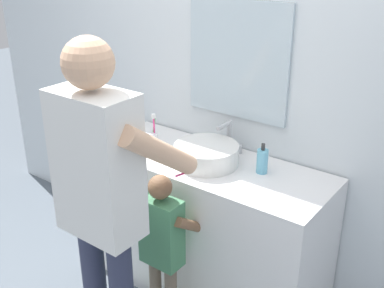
{
  "coord_description": "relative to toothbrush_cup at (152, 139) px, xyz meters",
  "views": [
    {
      "loc": [
        1.36,
        -1.66,
        2.01
      ],
      "look_at": [
        0.0,
        0.15,
        1.02
      ],
      "focal_mm": 44.97,
      "sensor_mm": 36.0,
      "label": 1
    }
  ],
  "objects": [
    {
      "name": "child_toddler",
      "position": [
        0.38,
        -0.37,
        -0.35
      ],
      "size": [
        0.29,
        0.29,
        0.94
      ],
      "color": "#6B5B4C",
      "rests_on": "ground"
    },
    {
      "name": "adult_parent",
      "position": [
        0.3,
        -0.67,
        0.08
      ],
      "size": [
        0.51,
        0.54,
        1.65
      ],
      "color": "#2D334C",
      "rests_on": "ground"
    },
    {
      "name": "faucet",
      "position": [
        0.38,
        0.23,
        0.03
      ],
      "size": [
        0.18,
        0.14,
        0.18
      ],
      "color": "#B7BABF",
      "rests_on": "vanity_cabinet"
    },
    {
      "name": "toothbrush_cup",
      "position": [
        0.0,
        0.0,
        0.0
      ],
      "size": [
        0.07,
        0.07,
        0.21
      ],
      "color": "silver",
      "rests_on": "vanity_cabinet"
    },
    {
      "name": "soap_bottle",
      "position": [
        0.67,
        0.1,
        0.01
      ],
      "size": [
        0.06,
        0.06,
        0.17
      ],
      "color": "#66B2D1",
      "rests_on": "vanity_cabinet"
    },
    {
      "name": "vanity_cabinet",
      "position": [
        0.38,
        0.03,
        -0.48
      ],
      "size": [
        1.39,
        0.54,
        0.85
      ],
      "primitive_type": "cube",
      "color": "white",
      "rests_on": "ground"
    },
    {
      "name": "sink_basin",
      "position": [
        0.38,
        0.01,
        0.0
      ],
      "size": [
        0.35,
        0.35,
        0.11
      ],
      "color": "silver",
      "rests_on": "vanity_cabinet"
    },
    {
      "name": "back_wall",
      "position": [
        0.38,
        0.35,
        0.44
      ],
      "size": [
        4.4,
        0.1,
        2.7
      ],
      "color": "silver",
      "rests_on": "ground"
    }
  ]
}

